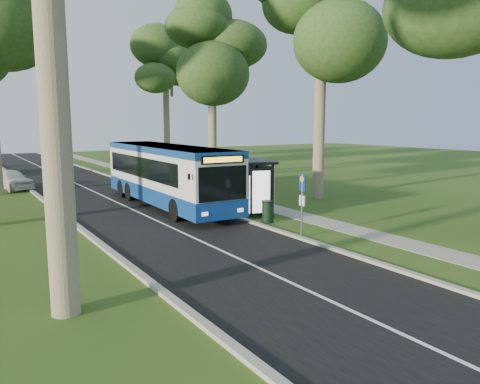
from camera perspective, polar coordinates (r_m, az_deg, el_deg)
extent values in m
plane|color=#2A4A17|center=(19.95, 4.73, -4.92)|extent=(120.00, 120.00, 0.00)
cube|color=black|center=(27.16, -14.20, -1.51)|extent=(7.00, 100.00, 0.02)
cube|color=#9E9B93|center=(28.41, -7.49, -0.78)|extent=(0.25, 100.00, 0.12)
cube|color=#9E9B93|center=(26.31, -21.46, -2.06)|extent=(0.25, 100.00, 0.12)
cube|color=white|center=(27.16, -14.20, -1.49)|extent=(0.12, 100.00, 0.00)
cube|color=gray|center=(29.78, -2.24, -0.38)|extent=(1.50, 100.00, 0.02)
cube|color=silver|center=(25.93, -8.89, 2.30)|extent=(2.85, 12.61, 2.98)
cube|color=navy|center=(26.07, -8.83, -0.04)|extent=(2.88, 12.64, 0.84)
cube|color=navy|center=(25.82, -8.96, 5.23)|extent=(2.88, 12.64, 0.34)
cube|color=black|center=(20.33, -1.80, 1.06)|extent=(2.36, 0.09, 1.52)
cube|color=yellow|center=(20.19, -1.77, 3.99)|extent=(1.88, 0.05, 0.23)
cube|color=black|center=(20.63, -1.88, -2.96)|extent=(2.51, 0.17, 0.31)
cylinder|color=black|center=(22.15, -7.64, -2.18)|extent=(0.31, 1.09, 1.09)
cylinder|color=black|center=(23.22, -2.30, -1.61)|extent=(0.31, 1.09, 1.09)
cylinder|color=black|center=(29.08, -13.86, 0.22)|extent=(0.31, 1.09, 1.09)
cylinder|color=black|center=(29.90, -9.54, 0.58)|extent=(0.31, 1.09, 1.09)
cylinder|color=gray|center=(19.00, 7.57, -1.67)|extent=(0.08, 0.08, 2.59)
cube|color=#0D2597|center=(18.86, 7.62, 1.12)|extent=(0.04, 0.36, 0.64)
cylinder|color=yellow|center=(18.81, 7.55, 1.58)|extent=(0.02, 0.23, 0.23)
cube|color=white|center=(18.96, 7.58, -1.05)|extent=(0.05, 0.31, 0.41)
cube|color=black|center=(23.20, 4.65, 0.27)|extent=(0.13, 0.13, 2.61)
cube|color=black|center=(25.37, 1.03, 1.01)|extent=(0.13, 0.13, 2.61)
cube|color=black|center=(23.76, 1.50, 3.81)|extent=(2.60, 3.55, 0.13)
cube|color=silver|center=(24.31, 2.92, 0.91)|extent=(0.84, 2.55, 2.09)
cube|color=black|center=(22.73, 3.54, 0.10)|extent=(1.10, 0.49, 2.30)
cube|color=white|center=(22.66, 3.66, 0.08)|extent=(0.85, 0.29, 2.04)
cube|color=black|center=(24.47, 1.68, -1.25)|extent=(0.94, 1.91, 0.06)
cylinder|color=black|center=(21.78, 3.40, -2.46)|extent=(0.54, 0.54, 0.97)
cylinder|color=black|center=(21.69, 3.41, -1.15)|extent=(0.58, 0.58, 0.05)
imported|color=white|center=(35.88, -26.19, 1.40)|extent=(2.99, 4.46, 1.41)
cylinder|color=#7A6B56|center=(11.74, -21.93, 13.86)|extent=(0.69, 0.69, 11.71)
cylinder|color=#7A6B56|center=(28.83, 9.70, 10.44)|extent=(0.68, 0.68, 11.28)
ellipsoid|color=#27471B|center=(29.63, 10.01, 22.03)|extent=(5.20, 5.20, 7.73)
cylinder|color=#7A6B56|center=(38.25, -3.38, 9.42)|extent=(0.66, 0.66, 10.42)
ellipsoid|color=#27471B|center=(38.73, -3.45, 17.60)|extent=(5.20, 5.20, 7.15)
cylinder|color=#7A6B56|center=(49.56, -8.95, 8.91)|extent=(0.65, 0.65, 10.02)
ellipsoid|color=#27471B|center=(49.88, -9.10, 15.00)|extent=(5.20, 5.20, 6.87)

